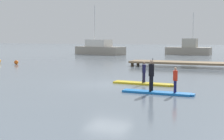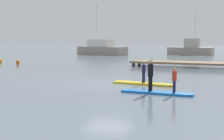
{
  "view_description": "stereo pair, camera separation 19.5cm",
  "coord_description": "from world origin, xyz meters",
  "px_view_note": "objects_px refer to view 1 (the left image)",
  "views": [
    {
      "loc": [
        6.79,
        -16.3,
        2.64
      ],
      "look_at": [
        -0.36,
        1.43,
        0.69
      ],
      "focal_mm": 50.01,
      "sensor_mm": 36.0,
      "label": 1
    },
    {
      "loc": [
        6.97,
        -16.23,
        2.64
      ],
      "look_at": [
        -0.36,
        1.43,
        0.69
      ],
      "focal_mm": 50.01,
      "sensor_mm": 36.0,
      "label": 2
    }
  ],
  "objects_px": {
    "paddleboard_near": "(144,83)",
    "paddler_adult": "(151,73)",
    "mooring_buoy_near": "(16,62)",
    "motor_boat_small_navy": "(189,49)",
    "fishing_boat_green_midground": "(99,48)",
    "paddler_child_front": "(175,78)",
    "paddleboard_far": "(158,93)",
    "paddler_child_solo": "(144,71)"
  },
  "relations": [
    {
      "from": "paddleboard_far",
      "to": "paddler_child_front",
      "type": "distance_m",
      "value": 1.1
    },
    {
      "from": "paddleboard_near",
      "to": "mooring_buoy_near",
      "type": "relative_size",
      "value": 8.51
    },
    {
      "from": "motor_boat_small_navy",
      "to": "paddler_child_front",
      "type": "bearing_deg",
      "value": -82.72
    },
    {
      "from": "paddleboard_near",
      "to": "motor_boat_small_navy",
      "type": "relative_size",
      "value": 0.5
    },
    {
      "from": "paddleboard_far",
      "to": "mooring_buoy_near",
      "type": "height_order",
      "value": "mooring_buoy_near"
    },
    {
      "from": "motor_boat_small_navy",
      "to": "paddler_child_solo",
      "type": "bearing_deg",
      "value": -85.96
    },
    {
      "from": "paddler_child_front",
      "to": "motor_boat_small_navy",
      "type": "bearing_deg",
      "value": 97.28
    },
    {
      "from": "paddleboard_far",
      "to": "mooring_buoy_near",
      "type": "distance_m",
      "value": 20.74
    },
    {
      "from": "mooring_buoy_near",
      "to": "paddleboard_far",
      "type": "bearing_deg",
      "value": -32.83
    },
    {
      "from": "paddleboard_far",
      "to": "paddleboard_near",
      "type": "bearing_deg",
      "value": 118.79
    },
    {
      "from": "paddler_adult",
      "to": "paddleboard_far",
      "type": "bearing_deg",
      "value": -1.85
    },
    {
      "from": "paddler_child_solo",
      "to": "paddleboard_far",
      "type": "xyz_separation_m",
      "value": [
        1.47,
        -2.68,
        -0.73
      ]
    },
    {
      "from": "paddler_adult",
      "to": "paddler_child_front",
      "type": "height_order",
      "value": "paddler_adult"
    },
    {
      "from": "paddleboard_far",
      "to": "motor_boat_small_navy",
      "type": "xyz_separation_m",
      "value": [
        -3.89,
        36.99,
        0.83
      ]
    },
    {
      "from": "paddler_child_front",
      "to": "mooring_buoy_near",
      "type": "distance_m",
      "value": 21.45
    },
    {
      "from": "paddleboard_near",
      "to": "paddler_child_front",
      "type": "xyz_separation_m",
      "value": [
        2.31,
        -2.69,
        0.73
      ]
    },
    {
      "from": "paddleboard_near",
      "to": "paddler_child_solo",
      "type": "height_order",
      "value": "paddler_child_solo"
    },
    {
      "from": "paddleboard_far",
      "to": "paddler_child_front",
      "type": "height_order",
      "value": "paddler_child_front"
    },
    {
      "from": "motor_boat_small_navy",
      "to": "mooring_buoy_near",
      "type": "height_order",
      "value": "motor_boat_small_navy"
    },
    {
      "from": "paddleboard_far",
      "to": "motor_boat_small_navy",
      "type": "bearing_deg",
      "value": 96.01
    },
    {
      "from": "paddleboard_far",
      "to": "paddler_adult",
      "type": "bearing_deg",
      "value": 178.15
    },
    {
      "from": "paddleboard_near",
      "to": "fishing_boat_green_midground",
      "type": "relative_size",
      "value": 0.39
    },
    {
      "from": "fishing_boat_green_midground",
      "to": "paddleboard_near",
      "type": "bearing_deg",
      "value": -61.44
    },
    {
      "from": "fishing_boat_green_midground",
      "to": "paddler_child_front",
      "type": "bearing_deg",
      "value": -60.3
    },
    {
      "from": "paddleboard_near",
      "to": "paddler_adult",
      "type": "height_order",
      "value": "paddler_adult"
    },
    {
      "from": "paddler_adult",
      "to": "paddler_child_front",
      "type": "bearing_deg",
      "value": -0.43
    },
    {
      "from": "paddler_child_front",
      "to": "motor_boat_small_navy",
      "type": "relative_size",
      "value": 0.17
    },
    {
      "from": "mooring_buoy_near",
      "to": "motor_boat_small_navy",
      "type": "bearing_deg",
      "value": 62.26
    },
    {
      "from": "paddler_child_front",
      "to": "paddleboard_near",
      "type": "bearing_deg",
      "value": 130.67
    },
    {
      "from": "mooring_buoy_near",
      "to": "paddler_adult",
      "type": "bearing_deg",
      "value": -33.3
    },
    {
      "from": "paddler_adult",
      "to": "motor_boat_small_navy",
      "type": "height_order",
      "value": "motor_boat_small_navy"
    },
    {
      "from": "paddler_child_solo",
      "to": "motor_boat_small_navy",
      "type": "height_order",
      "value": "motor_boat_small_navy"
    },
    {
      "from": "paddler_child_front",
      "to": "fishing_boat_green_midground",
      "type": "xyz_separation_m",
      "value": [
        -18.54,
        32.5,
        0.2
      ]
    },
    {
      "from": "paddleboard_near",
      "to": "paddler_child_solo",
      "type": "bearing_deg",
      "value": -44.38
    },
    {
      "from": "paddleboard_near",
      "to": "motor_boat_small_navy",
      "type": "bearing_deg",
      "value": 94.03
    },
    {
      "from": "paddler_child_solo",
      "to": "fishing_boat_green_midground",
      "type": "bearing_deg",
      "value": 118.57
    },
    {
      "from": "paddler_adult",
      "to": "mooring_buoy_near",
      "type": "relative_size",
      "value": 3.68
    },
    {
      "from": "paddleboard_near",
      "to": "fishing_boat_green_midground",
      "type": "height_order",
      "value": "fishing_boat_green_midground"
    },
    {
      "from": "paddleboard_near",
      "to": "paddler_child_solo",
      "type": "xyz_separation_m",
      "value": [
        0.01,
        -0.01,
        0.73
      ]
    },
    {
      "from": "paddleboard_near",
      "to": "paddler_adult",
      "type": "bearing_deg",
      "value": -66.66
    },
    {
      "from": "paddleboard_near",
      "to": "paddler_adult",
      "type": "xyz_separation_m",
      "value": [
        1.16,
        -2.68,
        0.92
      ]
    },
    {
      "from": "paddleboard_near",
      "to": "mooring_buoy_near",
      "type": "height_order",
      "value": "mooring_buoy_near"
    }
  ]
}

